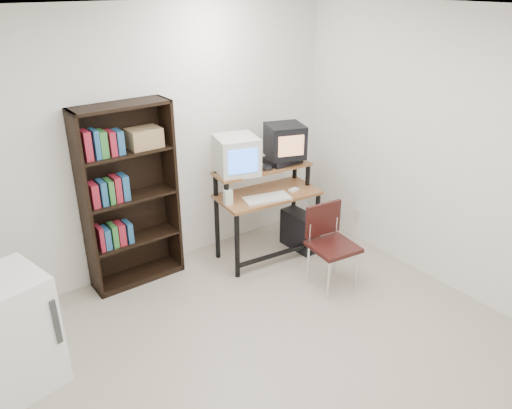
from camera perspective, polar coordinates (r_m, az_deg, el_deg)
floor at (r=4.14m, az=3.25°, el=-17.73°), size 4.00×4.00×0.01m
ceiling at (r=3.07m, az=4.49°, el=21.12°), size 4.00×4.00×0.01m
back_wall at (r=4.99m, az=-11.05°, el=6.90°), size 4.00×0.01×2.60m
right_wall at (r=4.85m, az=22.43°, el=4.90°), size 0.01×4.00×2.60m
computer_desk at (r=5.22m, az=1.24°, el=0.73°), size 1.10×0.63×0.98m
crt_monitor at (r=5.00m, az=-2.25°, el=5.67°), size 0.49×0.49×0.38m
vcr at (r=5.30m, az=3.05°, el=5.06°), size 0.37×0.27×0.08m
crt_tv at (r=5.24m, az=3.33°, el=7.27°), size 0.46×0.46×0.35m
cd_spindle at (r=5.12m, az=1.26°, el=4.18°), size 0.15×0.15×0.05m
keyboard at (r=5.03m, az=1.25°, el=0.64°), size 0.51×0.32×0.03m
mousepad at (r=5.25m, az=4.19°, el=1.46°), size 0.26×0.24×0.01m
mouse at (r=5.24m, az=4.32°, el=1.64°), size 0.10×0.07×0.03m
desk_speaker at (r=4.90m, az=-3.22°, el=0.77°), size 0.09×0.09×0.17m
pc_tower at (r=5.57m, az=5.02°, el=-2.99°), size 0.21×0.46×0.42m
school_chair at (r=4.84m, az=8.39°, el=-3.78°), size 0.46×0.46×0.82m
bookshelf at (r=4.85m, az=-14.40°, el=1.13°), size 0.89×0.31×1.78m
mini_fridge at (r=4.09m, az=-26.23°, el=-13.09°), size 0.64×0.64×0.91m
wall_outlet at (r=5.84m, az=11.44°, el=-1.07°), size 0.02×0.08×0.12m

